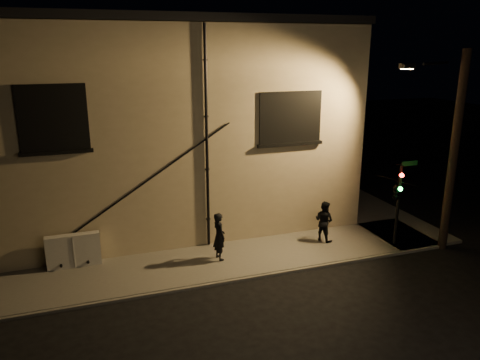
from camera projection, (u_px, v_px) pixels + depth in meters
name	position (u px, v px, depth m)	size (l,w,h in m)	color
ground	(281.00, 273.00, 16.38)	(90.00, 90.00, 0.00)	black
sidewalk	(266.00, 224.00, 20.73)	(21.00, 16.00, 0.12)	#5B5852
building	(149.00, 117.00, 22.38)	(16.20, 12.23, 8.80)	tan
utility_cabinet	(74.00, 251.00, 16.49)	(1.83, 0.31, 1.21)	#BBB9B2
pedestrian_a	(219.00, 236.00, 16.99)	(0.65, 0.43, 1.79)	black
pedestrian_b	(324.00, 221.00, 18.67)	(0.80, 0.62, 1.65)	black
traffic_signal	(397.00, 191.00, 17.77)	(1.34, 1.97, 3.34)	black
streetlamp_pole	(452.00, 148.00, 17.38)	(2.04, 1.40, 7.60)	black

